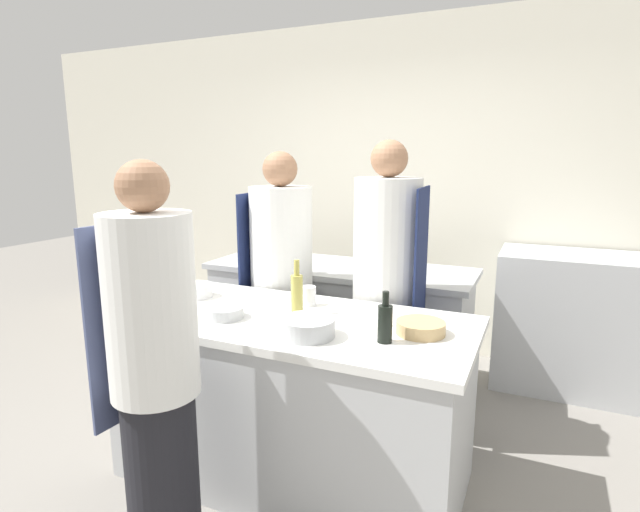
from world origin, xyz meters
The scene contains 17 objects.
ground_plane centered at (0.00, 0.00, 0.00)m, with size 16.00×16.00×0.00m, color gray.
wall_back centered at (0.00, 2.13, 1.40)m, with size 8.00×0.06×2.80m.
prep_counter centered at (0.00, 0.00, 0.44)m, with size 1.82×0.85×0.88m.
pass_counter centered at (-0.23, 1.20, 0.44)m, with size 1.95×0.71×0.88m.
oven_range centered at (1.34, 1.77, 0.50)m, with size 0.98×0.62×1.00m.
chef_at_prep_near centered at (-0.22, -0.74, 0.84)m, with size 0.37×0.35×1.67m.
chef_at_stove centered at (0.30, 0.65, 0.88)m, with size 0.41×0.39×1.77m.
chef_at_pass_far centered at (-0.41, 0.64, 0.85)m, with size 0.42×0.40×1.71m.
bottle_olive_oil centered at (0.53, -0.13, 0.97)m, with size 0.06×0.06×0.23m.
bottle_vinegar centered at (0.01, 0.04, 1.00)m, with size 0.06×0.06×0.29m.
bottle_wine centered at (-0.82, -0.15, 0.97)m, with size 0.07×0.07×0.22m.
bowl_mixing_large centered at (-0.68, 0.10, 0.92)m, with size 0.20×0.20×0.07m.
bowl_prep_small centered at (-0.30, -0.15, 0.91)m, with size 0.19×0.19×0.06m.
bowl_ceramic_blue centered at (0.65, 0.03, 0.91)m, with size 0.22×0.22×0.06m.
bowl_wooden_salad centered at (0.19, -0.21, 0.92)m, with size 0.25×0.25×0.08m.
cup centered at (-0.01, 0.22, 0.94)m, with size 0.08×0.08×0.10m.
cutting_board centered at (0.32, 0.16, 0.89)m, with size 0.43×0.19×0.01m.
Camera 1 is at (1.12, -2.13, 1.68)m, focal length 28.00 mm.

